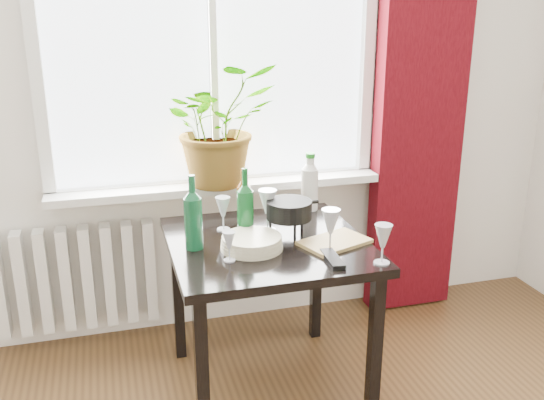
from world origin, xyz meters
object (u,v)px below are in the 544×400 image
object	(u,v)px
table	(268,260)
wineglass_front_right	(330,230)
radiator	(77,278)
wineglass_back_left	(223,213)
fondue_pot	(289,218)
tv_remote	(332,259)
bottle_amber	(244,196)
potted_plant	(219,124)
cleaning_bottle	(310,181)
cutting_board	(334,242)
wineglass_far_right	(383,244)
wineglass_front_left	(229,246)
wine_bottle_left	(193,212)
wineglass_back_center	(268,210)
wine_bottle_right	(245,203)
plate_stack	(252,243)

from	to	relation	value
table	wineglass_front_right	distance (m)	0.34
radiator	wineglass_back_left	size ratio (longest dim) A/B	4.96
fondue_pot	tv_remote	xyz separation A→B (m)	(0.08, -0.33, -0.07)
bottle_amber	fondue_pot	xyz separation A→B (m)	(0.16, -0.19, -0.05)
potted_plant	fondue_pot	size ratio (longest dim) A/B	2.64
table	cleaning_bottle	distance (m)	0.53
wineglass_front_right	cutting_board	distance (m)	0.12
table	potted_plant	world-z (taller)	potted_plant
fondue_pot	table	bearing A→B (deg)	-168.63
cleaning_bottle	wineglass_far_right	distance (m)	0.71
wineglass_back_left	wineglass_front_left	world-z (taller)	wineglass_back_left
wine_bottle_left	tv_remote	xyz separation A→B (m)	(0.52, -0.29, -0.15)
potted_plant	bottle_amber	world-z (taller)	potted_plant
potted_plant	wineglass_back_left	xyz separation A→B (m)	(-0.06, -0.38, -0.33)
radiator	wineglass_back_left	xyz separation A→B (m)	(0.69, -0.45, 0.44)
wineglass_front_left	fondue_pot	size ratio (longest dim) A/B	0.55
cutting_board	wineglass_back_center	bearing A→B (deg)	135.11
potted_plant	bottle_amber	size ratio (longest dim) A/B	2.31
wine_bottle_left	wine_bottle_right	bearing A→B (deg)	16.48
radiator	cleaning_bottle	xyz separation A→B (m)	(1.16, -0.28, 0.51)
wine_bottle_right	wineglass_front_left	world-z (taller)	wine_bottle_right
bottle_amber	cutting_board	distance (m)	0.49
wineglass_front_right	wineglass_back_left	distance (m)	0.52
cleaning_bottle	wine_bottle_left	bearing A→B (deg)	-151.71
wine_bottle_left	cutting_board	size ratio (longest dim) A/B	1.13
table	wineglass_front_left	world-z (taller)	wineglass_front_left
wineglass_far_right	plate_stack	bearing A→B (deg)	148.47
cleaning_bottle	wineglass_front_right	xyz separation A→B (m)	(-0.09, -0.52, -0.05)
bottle_amber	wineglass_far_right	bearing A→B (deg)	-54.52
fondue_pot	potted_plant	bearing A→B (deg)	99.43
table	wine_bottle_left	bearing A→B (deg)	179.00
table	cutting_board	distance (m)	0.31
radiator	wineglass_front_right	distance (m)	1.42
wine_bottle_right	wineglass_front_left	xyz separation A→B (m)	(-0.13, -0.24, -0.09)
cleaning_bottle	fondue_pot	xyz separation A→B (m)	(-0.20, -0.30, -0.07)
table	wine_bottle_left	size ratio (longest dim) A/B	2.60
table	wine_bottle_right	xyz separation A→B (m)	(-0.08, 0.08, 0.25)
wineglass_front_right	cutting_board	world-z (taller)	wineglass_front_right
wineglass_front_right	tv_remote	bearing A→B (deg)	-105.41
table	fondue_pot	distance (m)	0.21
plate_stack	tv_remote	world-z (taller)	plate_stack
radiator	wine_bottle_right	xyz separation A→B (m)	(0.77, -0.55, 0.52)
potted_plant	wineglass_front_right	bearing A→B (deg)	-66.62
wineglass_back_left	wineglass_front_left	size ratio (longest dim) A/B	1.26
plate_stack	wineglass_back_center	bearing A→B (deg)	57.63
bottle_amber	wineglass_front_left	size ratio (longest dim) A/B	2.08
radiator	cleaning_bottle	size ratio (longest dim) A/B	2.70
wine_bottle_right	cutting_board	distance (m)	0.42
tv_remote	wineglass_front_right	bearing A→B (deg)	78.04
wine_bottle_left	wineglass_front_right	bearing A→B (deg)	-18.17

